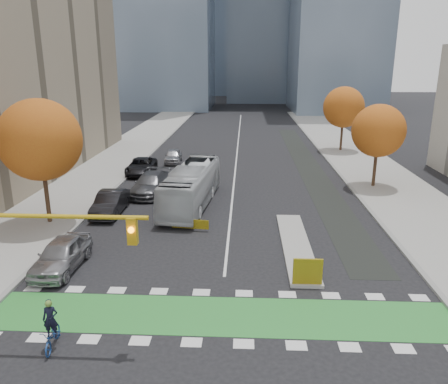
# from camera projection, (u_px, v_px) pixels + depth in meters

# --- Properties ---
(ground) EXTENTS (300.00, 300.00, 0.00)m
(ground) POSITION_uv_depth(u_px,v_px,m) (218.00, 337.00, 17.09)
(ground) COLOR black
(ground) RESTS_ON ground
(sidewalk_west) EXTENTS (7.00, 120.00, 0.15)m
(sidewalk_west) POSITION_uv_depth(u_px,v_px,m) (73.00, 189.00, 36.84)
(sidewalk_west) COLOR gray
(sidewalk_west) RESTS_ON ground
(sidewalk_east) EXTENTS (7.00, 120.00, 0.15)m
(sidewalk_east) POSITION_uv_depth(u_px,v_px,m) (398.00, 193.00, 35.58)
(sidewalk_east) COLOR gray
(sidewalk_east) RESTS_ON ground
(curb_west) EXTENTS (0.30, 120.00, 0.16)m
(curb_west) POSITION_uv_depth(u_px,v_px,m) (114.00, 189.00, 36.68)
(curb_west) COLOR gray
(curb_west) RESTS_ON ground
(curb_east) EXTENTS (0.30, 120.00, 0.16)m
(curb_east) POSITION_uv_depth(u_px,v_px,m) (355.00, 193.00, 35.74)
(curb_east) COLOR gray
(curb_east) RESTS_ON ground
(bike_crossing) EXTENTS (20.00, 3.00, 0.01)m
(bike_crossing) POSITION_uv_depth(u_px,v_px,m) (220.00, 316.00, 18.52)
(bike_crossing) COLOR #2A8231
(bike_crossing) RESTS_ON ground
(centre_line) EXTENTS (0.15, 70.00, 0.01)m
(centre_line) POSITION_uv_depth(u_px,v_px,m) (238.00, 147.00, 55.38)
(centre_line) COLOR silver
(centre_line) RESTS_ON ground
(bike_lane_paint) EXTENTS (2.50, 50.00, 0.01)m
(bike_lane_paint) POSITION_uv_depth(u_px,v_px,m) (308.00, 165.00, 45.45)
(bike_lane_paint) COLOR black
(bike_lane_paint) RESTS_ON ground
(median_island) EXTENTS (1.60, 10.00, 0.16)m
(median_island) POSITION_uv_depth(u_px,v_px,m) (296.00, 245.00, 25.49)
(median_island) COLOR gray
(median_island) RESTS_ON ground
(hazard_board) EXTENTS (1.40, 0.12, 1.30)m
(hazard_board) POSITION_uv_depth(u_px,v_px,m) (308.00, 272.00, 20.69)
(hazard_board) COLOR yellow
(hazard_board) RESTS_ON median_island
(tree_west) EXTENTS (5.20, 5.20, 8.22)m
(tree_west) POSITION_uv_depth(u_px,v_px,m) (40.00, 140.00, 27.53)
(tree_west) COLOR #332114
(tree_west) RESTS_ON ground
(tree_east_near) EXTENTS (4.40, 4.40, 7.08)m
(tree_east_near) POSITION_uv_depth(u_px,v_px,m) (378.00, 131.00, 36.20)
(tree_east_near) COLOR #332114
(tree_east_near) RESTS_ON ground
(tree_east_far) EXTENTS (4.80, 4.80, 7.65)m
(tree_east_far) POSITION_uv_depth(u_px,v_px,m) (344.00, 107.00, 51.38)
(tree_east_far) COLOR #332114
(tree_east_far) RESTS_ON ground
(cyclist) EXTENTS (0.82, 1.78, 1.97)m
(cyclist) POSITION_uv_depth(u_px,v_px,m) (52.00, 332.00, 16.31)
(cyclist) COLOR navy
(cyclist) RESTS_ON ground
(bus) EXTENTS (3.60, 11.00, 3.01)m
(bus) POSITION_uv_depth(u_px,v_px,m) (191.00, 186.00, 32.44)
(bus) COLOR #B5B9BD
(bus) RESTS_ON ground
(parked_car_a) EXTENTS (2.02, 4.78, 1.61)m
(parked_car_a) POSITION_uv_depth(u_px,v_px,m) (61.00, 255.00, 22.50)
(parked_car_a) COLOR gray
(parked_car_a) RESTS_ON ground
(parked_car_b) EXTENTS (1.74, 4.85, 1.59)m
(parked_car_b) POSITION_uv_depth(u_px,v_px,m) (110.00, 203.00, 30.79)
(parked_car_b) COLOR black
(parked_car_b) RESTS_ON ground
(parked_car_c) EXTENTS (2.80, 5.91, 1.67)m
(parked_car_c) POSITION_uv_depth(u_px,v_px,m) (151.00, 184.00, 35.48)
(parked_car_c) COLOR #4E4F54
(parked_car_c) RESTS_ON ground
(parked_car_d) EXTENTS (2.71, 5.44, 1.48)m
(parked_car_d) POSITION_uv_depth(u_px,v_px,m) (141.00, 166.00, 41.93)
(parked_car_d) COLOR black
(parked_car_d) RESTS_ON ground
(parked_car_e) EXTENTS (1.96, 4.28, 1.42)m
(parked_car_e) POSITION_uv_depth(u_px,v_px,m) (173.00, 156.00, 46.61)
(parked_car_e) COLOR #A3A3A9
(parked_car_e) RESTS_ON ground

